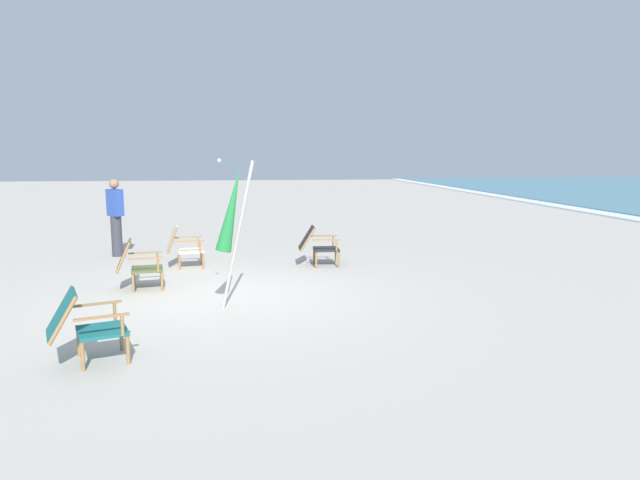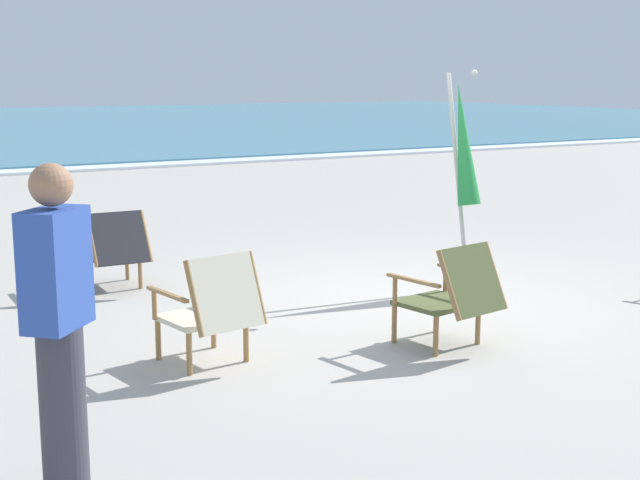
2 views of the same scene
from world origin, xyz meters
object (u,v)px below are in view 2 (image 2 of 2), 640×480
at_px(beach_chair_back_right, 453,293).
at_px(person_near_chairs, 59,332).
at_px(beach_chair_far_center, 212,307).
at_px(umbrella_furled_green, 463,146).
at_px(beach_chair_mid_center, 114,247).

height_order(beach_chair_back_right, person_near_chairs, person_near_chairs).
bearing_deg(beach_chair_back_right, beach_chair_far_center, 163.17).
bearing_deg(beach_chair_far_center, umbrella_furled_green, 18.69).
relative_size(beach_chair_mid_center, umbrella_furled_green, 0.38).
bearing_deg(beach_chair_far_center, beach_chair_mid_center, 87.54).
relative_size(beach_chair_far_center, beach_chair_back_right, 1.01).
relative_size(beach_chair_back_right, umbrella_furled_green, 0.38).
bearing_deg(umbrella_furled_green, beach_chair_far_center, -161.31).
xyz_separation_m(beach_chair_far_center, person_near_chairs, (-1.43, -1.51, 0.41)).
height_order(beach_chair_far_center, beach_chair_back_right, beach_chair_far_center).
height_order(beach_chair_mid_center, beach_chair_far_center, beach_chair_far_center).
distance_m(beach_chair_mid_center, umbrella_furled_green, 3.46).
distance_m(umbrella_furled_green, person_near_chairs, 5.19).
xyz_separation_m(beach_chair_back_right, umbrella_furled_green, (1.35, 1.55, 0.93)).
bearing_deg(beach_chair_mid_center, person_near_chairs, -110.66).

